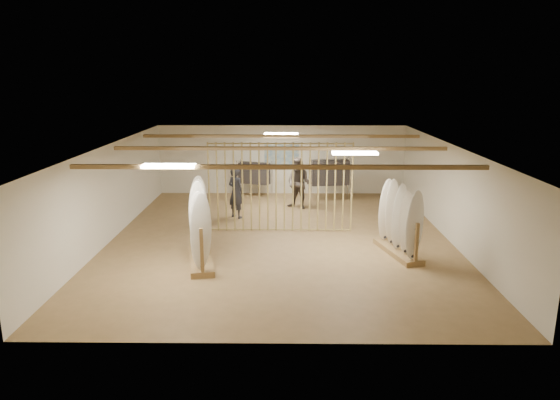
{
  "coord_description": "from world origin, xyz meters",
  "views": [
    {
      "loc": [
        0.16,
        -14.17,
        4.72
      ],
      "look_at": [
        0.0,
        0.0,
        1.2
      ],
      "focal_mm": 32.0,
      "sensor_mm": 36.0,
      "label": 1
    }
  ],
  "objects_px": {
    "clothing_rack_b": "(330,173)",
    "shopper_a": "(236,189)",
    "rack_left": "(200,237)",
    "rack_right": "(399,231)",
    "clothing_rack_a": "(254,173)",
    "shopper_b": "(299,180)"
  },
  "relations": [
    {
      "from": "rack_right",
      "to": "clothing_rack_b",
      "type": "relative_size",
      "value": 1.24
    },
    {
      "from": "clothing_rack_a",
      "to": "shopper_b",
      "type": "bearing_deg",
      "value": -27.02
    },
    {
      "from": "shopper_b",
      "to": "clothing_rack_b",
      "type": "bearing_deg",
      "value": 73.19
    },
    {
      "from": "shopper_a",
      "to": "clothing_rack_a",
      "type": "bearing_deg",
      "value": -60.18
    },
    {
      "from": "shopper_a",
      "to": "shopper_b",
      "type": "relative_size",
      "value": 0.94
    },
    {
      "from": "rack_right",
      "to": "shopper_b",
      "type": "xyz_separation_m",
      "value": [
        -2.59,
        4.84,
        0.41
      ]
    },
    {
      "from": "rack_left",
      "to": "rack_right",
      "type": "relative_size",
      "value": 1.09
    },
    {
      "from": "clothing_rack_a",
      "to": "shopper_b",
      "type": "relative_size",
      "value": 0.69
    },
    {
      "from": "rack_left",
      "to": "rack_right",
      "type": "xyz_separation_m",
      "value": [
        5.27,
        0.71,
        -0.06
      ]
    },
    {
      "from": "rack_left",
      "to": "rack_right",
      "type": "bearing_deg",
      "value": -4.04
    },
    {
      "from": "rack_right",
      "to": "clothing_rack_b",
      "type": "xyz_separation_m",
      "value": [
        -1.34,
        6.06,
        0.44
      ]
    },
    {
      "from": "rack_left",
      "to": "clothing_rack_a",
      "type": "height_order",
      "value": "rack_left"
    },
    {
      "from": "clothing_rack_b",
      "to": "shopper_b",
      "type": "relative_size",
      "value": 0.79
    },
    {
      "from": "clothing_rack_a",
      "to": "shopper_a",
      "type": "relative_size",
      "value": 0.73
    },
    {
      "from": "rack_right",
      "to": "clothing_rack_a",
      "type": "bearing_deg",
      "value": 108.24
    },
    {
      "from": "clothing_rack_b",
      "to": "shopper_a",
      "type": "xyz_separation_m",
      "value": [
        -3.41,
        -2.49,
        -0.09
      ]
    },
    {
      "from": "clothing_rack_b",
      "to": "shopper_a",
      "type": "height_order",
      "value": "shopper_a"
    },
    {
      "from": "shopper_b",
      "to": "shopper_a",
      "type": "bearing_deg",
      "value": -120.7
    },
    {
      "from": "rack_left",
      "to": "shopper_a",
      "type": "relative_size",
      "value": 1.14
    },
    {
      "from": "clothing_rack_a",
      "to": "shopper_b",
      "type": "distance_m",
      "value": 2.51
    },
    {
      "from": "clothing_rack_b",
      "to": "shopper_a",
      "type": "relative_size",
      "value": 0.84
    },
    {
      "from": "rack_right",
      "to": "shopper_a",
      "type": "xyz_separation_m",
      "value": [
        -4.76,
        3.57,
        0.34
      ]
    }
  ]
}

